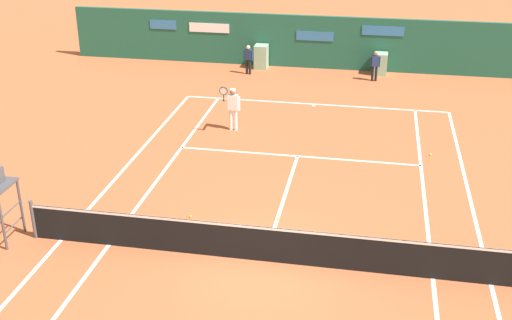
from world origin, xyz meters
The scene contains 9 objects.
ground_plane centered at (0.00, 0.58, 0.00)m, with size 80.00×80.00×0.01m.
tennis_net centered at (0.00, 0.00, 0.51)m, with size 12.10×0.10×1.07m.
sponsor_back_wall centered at (-0.03, 16.97, 1.20)m, with size 25.00×1.02×2.49m.
player_on_baseline centered at (-2.62, 8.31, 0.95)m, with size 0.62×0.66×1.80m.
ball_kid_right_post centered at (2.31, 15.35, 0.78)m, with size 0.45×0.21×1.35m.
ball_kid_centre_post centered at (-3.45, 15.35, 0.78)m, with size 0.45×0.23×1.36m.
tennis_ball_near_service_line centered at (-2.35, 1.75, 0.03)m, with size 0.07×0.07×0.07m, color #CCE033.
tennis_ball_mid_court centered at (4.34, 7.29, 0.03)m, with size 0.07×0.07×0.07m, color #CCE033.
tennis_ball_by_sideline centered at (0.05, 2.06, 0.03)m, with size 0.07×0.07×0.07m, color #CCE033.
Camera 1 is at (2.28, -13.13, 8.71)m, focal length 45.37 mm.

